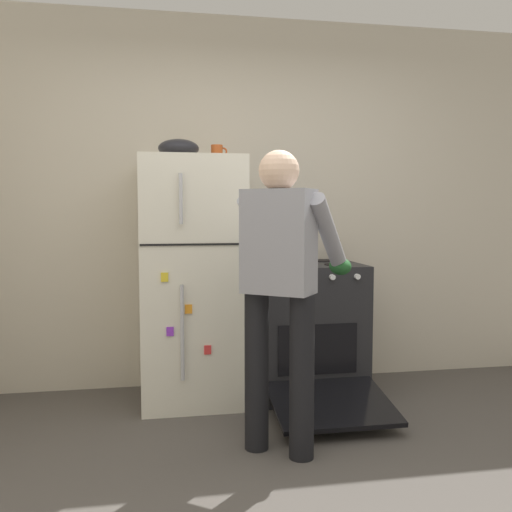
{
  "coord_description": "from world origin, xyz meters",
  "views": [
    {
      "loc": [
        -0.62,
        -2.15,
        1.28
      ],
      "look_at": [
        0.01,
        1.32,
        1.0
      ],
      "focal_mm": 38.58,
      "sensor_mm": 36.0,
      "label": 1
    }
  ],
  "objects": [
    {
      "name": "kitchen_wall_back",
      "position": [
        0.0,
        1.95,
        1.35
      ],
      "size": [
        6.0,
        0.1,
        2.7
      ],
      "primitive_type": "cube",
      "color": "beige",
      "rests_on": "ground"
    },
    {
      "name": "refrigerator",
      "position": [
        -0.39,
        1.57,
        0.82
      ],
      "size": [
        0.68,
        0.72,
        1.64
      ],
      "color": "silver",
      "rests_on": "ground"
    },
    {
      "name": "stove_range",
      "position": [
        0.4,
        1.55,
        0.45
      ],
      "size": [
        0.76,
        1.23,
        0.93
      ],
      "color": "black",
      "rests_on": "ground"
    },
    {
      "name": "person_cook",
      "position": [
        0.03,
        0.65,
        0.96
      ],
      "size": [
        0.68,
        0.73,
        1.6
      ],
      "color": "black",
      "rests_on": "ground"
    },
    {
      "name": "red_pot",
      "position": [
        0.24,
        1.52,
        0.98
      ],
      "size": [
        0.37,
        0.27,
        0.11
      ],
      "color": "#19479E",
      "rests_on": "stove_range"
    },
    {
      "name": "coffee_mug",
      "position": [
        -0.21,
        1.62,
        1.69
      ],
      "size": [
        0.11,
        0.08,
        0.1
      ],
      "color": "#B24C1E",
      "rests_on": "refrigerator"
    },
    {
      "name": "pepper_mill",
      "position": [
        0.7,
        1.77,
        1.0
      ],
      "size": [
        0.05,
        0.05,
        0.15
      ],
      "primitive_type": "cylinder",
      "color": "brown",
      "rests_on": "stove_range"
    },
    {
      "name": "mixing_bowl",
      "position": [
        -0.47,
        1.57,
        1.7
      ],
      "size": [
        0.27,
        0.27,
        0.12
      ],
      "primitive_type": "ellipsoid",
      "color": "black",
      "rests_on": "refrigerator"
    }
  ]
}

